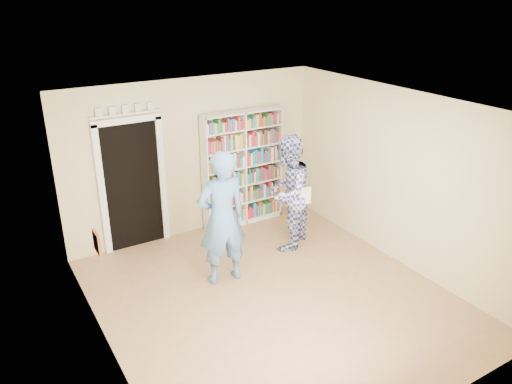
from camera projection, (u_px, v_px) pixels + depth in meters
floor at (273, 297)px, 7.00m from camera, size 5.00×5.00×0.00m
ceiling at (276, 107)px, 5.96m from camera, size 5.00×5.00×0.00m
wall_back at (194, 157)px, 8.46m from camera, size 4.50×0.00×4.50m
wall_left at (101, 255)px, 5.41m from camera, size 0.00×5.00×5.00m
wall_right at (399, 178)px, 7.55m from camera, size 0.00×5.00×5.00m
bookshelf at (243, 168)px, 8.86m from camera, size 1.51×0.28×2.08m
doorway at (132, 179)px, 7.98m from camera, size 1.10×0.08×2.43m
wall_art at (97, 243)px, 5.56m from camera, size 0.03×0.25×0.25m
man_blue at (222, 219)px, 7.05m from camera, size 0.76×0.53×2.00m
man_plaid at (288, 193)px, 8.05m from camera, size 1.18×1.13×1.91m
paper_sheet at (305, 196)px, 7.89m from camera, size 0.20×0.05×0.29m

